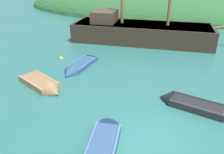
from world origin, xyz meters
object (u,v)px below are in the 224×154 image
rowboat_center (105,139)px  rowboat_far (44,86)px  rowboat_near_dock (78,68)px  buoy_yellow (61,58)px  rowboat_outer_left (187,104)px  sailing_ship (140,35)px

rowboat_center → rowboat_far: rowboat_far is taller
rowboat_near_dock → buoy_yellow: size_ratio=12.64×
rowboat_outer_left → buoy_yellow: (-10.12, 3.70, -0.12)m
rowboat_outer_left → rowboat_near_dock: 8.12m
rowboat_center → buoy_yellow: rowboat_center is taller
rowboat_center → rowboat_near_dock: bearing=26.4°
sailing_ship → rowboat_near_dock: size_ratio=4.22×
sailing_ship → rowboat_outer_left: (5.26, -10.41, -0.54)m
rowboat_far → rowboat_near_dock: rowboat_far is taller
sailing_ship → rowboat_center: bearing=-88.2°
sailing_ship → rowboat_far: (-3.13, -11.44, -0.53)m
sailing_ship → buoy_yellow: 8.32m
sailing_ship → rowboat_far: bearing=-112.1°
sailing_ship → rowboat_outer_left: bearing=-70.0°
buoy_yellow → rowboat_center: bearing=-47.8°
sailing_ship → rowboat_far: 11.87m
sailing_ship → rowboat_far: sailing_ship is taller
sailing_ship → buoy_yellow: sailing_ship is taller
rowboat_far → rowboat_near_dock: size_ratio=0.96×
rowboat_far → rowboat_outer_left: bearing=29.1°
rowboat_center → rowboat_far: (-5.33, 3.05, 0.01)m
sailing_ship → buoy_yellow: (-4.86, -6.72, -0.66)m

